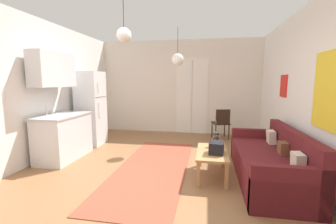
% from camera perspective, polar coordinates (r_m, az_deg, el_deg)
% --- Properties ---
extents(ground_plane, '(5.31, 7.63, 0.10)m').
position_cam_1_polar(ground_plane, '(3.66, -4.80, -18.17)').
color(ground_plane, '#8E603D').
extents(wall_back, '(4.91, 0.13, 2.76)m').
position_cam_1_polar(wall_back, '(6.80, 2.98, 6.27)').
color(wall_back, silver).
rests_on(wall_back, ground_plane).
extents(wall_right, '(0.12, 7.23, 2.76)m').
position_cam_1_polar(wall_right, '(3.53, 36.05, 3.55)').
color(wall_right, white).
rests_on(wall_right, ground_plane).
extents(wall_left, '(0.12, 7.23, 2.76)m').
position_cam_1_polar(wall_left, '(4.56, -35.75, 4.20)').
color(wall_left, white).
rests_on(wall_left, ground_plane).
extents(area_rug, '(1.21, 3.25, 0.01)m').
position_cam_1_polar(area_rug, '(4.17, -3.91, -13.98)').
color(area_rug, '#9E4733').
rests_on(area_rug, ground_plane).
extents(couch, '(0.88, 2.12, 0.81)m').
position_cam_1_polar(couch, '(3.96, 25.02, -11.83)').
color(couch, '#5B191E').
rests_on(couch, ground_plane).
extents(coffee_table, '(0.49, 0.95, 0.43)m').
position_cam_1_polar(coffee_table, '(3.78, 11.15, -10.62)').
color(coffee_table, '#B27F4C').
rests_on(coffee_table, ground_plane).
extents(bamboo_vase, '(0.11, 0.11, 0.46)m').
position_cam_1_polar(bamboo_vase, '(4.02, 12.03, -6.82)').
color(bamboo_vase, '#2D2D33').
rests_on(bamboo_vase, coffee_table).
extents(handbag, '(0.25, 0.29, 0.29)m').
position_cam_1_polar(handbag, '(3.63, 12.26, -8.84)').
color(handbag, black).
rests_on(handbag, coffee_table).
extents(refrigerator, '(0.58, 0.60, 1.79)m').
position_cam_1_polar(refrigerator, '(5.80, -19.05, 0.86)').
color(refrigerator, white).
rests_on(refrigerator, ground_plane).
extents(kitchen_counter, '(0.63, 1.17, 2.11)m').
position_cam_1_polar(kitchen_counter, '(4.94, -25.60, -1.74)').
color(kitchen_counter, silver).
rests_on(kitchen_counter, ground_plane).
extents(accent_chair, '(0.51, 0.50, 0.82)m').
position_cam_1_polar(accent_chair, '(6.18, 13.42, -2.49)').
color(accent_chair, black).
rests_on(accent_chair, ground_plane).
extents(pendant_lamp_near, '(0.20, 0.20, 0.68)m').
position_cam_1_polar(pendant_lamp_near, '(3.30, -11.16, 18.68)').
color(pendant_lamp_near, black).
extents(pendant_lamp_far, '(0.28, 0.28, 0.86)m').
position_cam_1_polar(pendant_lamp_far, '(5.24, 2.48, 13.20)').
color(pendant_lamp_far, black).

